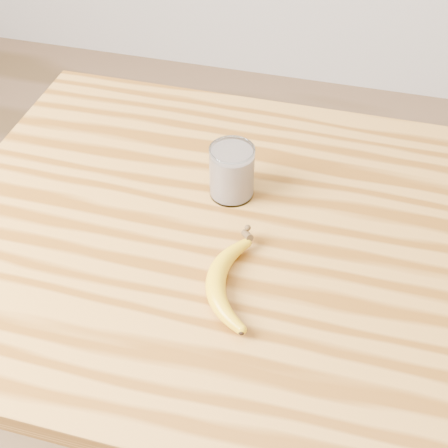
# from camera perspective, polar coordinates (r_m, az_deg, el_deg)

# --- Properties ---
(table) EXTENTS (1.20, 0.80, 0.90)m
(table) POSITION_cam_1_polar(r_m,az_deg,el_deg) (1.12, 5.94, -6.36)
(table) COLOR #AC762F
(table) RESTS_ON ground
(smoothie_glass) EXTENTS (0.08, 0.08, 0.10)m
(smoothie_glass) POSITION_cam_1_polar(r_m,az_deg,el_deg) (1.07, 0.72, 4.77)
(smoothie_glass) COLOR white
(smoothie_glass) RESTS_ON table
(banana) EXTENTS (0.14, 0.26, 0.03)m
(banana) POSITION_cam_1_polar(r_m,az_deg,el_deg) (0.94, -0.82, -5.32)
(banana) COLOR gold
(banana) RESTS_ON table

